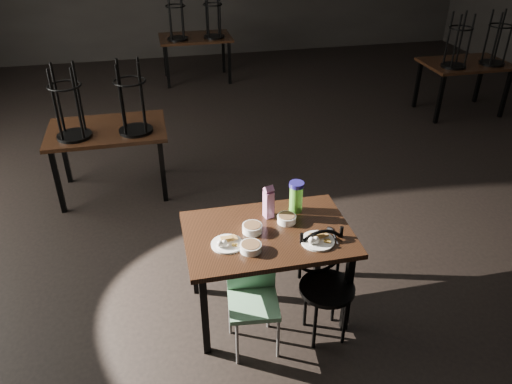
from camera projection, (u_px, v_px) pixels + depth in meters
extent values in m
plane|color=black|center=(311.00, 212.00, 5.16)|extent=(12.00, 12.00, 0.00)
cube|color=black|center=(268.00, 234.00, 3.59)|extent=(1.20, 0.80, 0.04)
cube|color=black|center=(205.00, 315.00, 3.42)|extent=(0.05, 0.05, 0.71)
cube|color=black|center=(347.00, 293.00, 3.61)|extent=(0.05, 0.05, 0.71)
cube|color=black|center=(194.00, 258.00, 3.96)|extent=(0.05, 0.05, 0.71)
cube|color=black|center=(319.00, 241.00, 4.15)|extent=(0.05, 0.05, 0.71)
cylinder|color=white|center=(227.00, 244.00, 3.45)|extent=(0.22, 0.22, 0.01)
cube|color=#A9763C|center=(227.00, 235.00, 3.45)|extent=(0.08, 0.08, 0.04)
cube|color=#A9763C|center=(230.00, 235.00, 3.46)|extent=(0.09, 0.09, 0.03)
ellipsoid|color=white|center=(220.00, 244.00, 3.39)|extent=(0.04, 0.04, 0.05)
ellipsoid|color=white|center=(224.00, 243.00, 3.40)|extent=(0.04, 0.04, 0.05)
cylinder|color=white|center=(318.00, 241.00, 3.48)|extent=(0.24, 0.24, 0.01)
cube|color=#A9763C|center=(317.00, 232.00, 3.48)|extent=(0.09, 0.08, 0.04)
cube|color=#A9763C|center=(321.00, 231.00, 3.49)|extent=(0.10, 0.10, 0.03)
ellipsoid|color=white|center=(311.00, 241.00, 3.42)|extent=(0.05, 0.05, 0.06)
ellipsoid|color=white|center=(316.00, 240.00, 3.43)|extent=(0.05, 0.05, 0.06)
cylinder|color=white|center=(252.00, 228.00, 3.57)|extent=(0.14, 0.14, 0.06)
cylinder|color=brown|center=(252.00, 226.00, 3.56)|extent=(0.12, 0.12, 0.01)
cylinder|color=white|center=(287.00, 219.00, 3.67)|extent=(0.14, 0.14, 0.06)
cylinder|color=brown|center=(287.00, 217.00, 3.66)|extent=(0.12, 0.12, 0.01)
cylinder|color=white|center=(251.00, 247.00, 3.38)|extent=(0.15, 0.15, 0.05)
cylinder|color=brown|center=(251.00, 245.00, 3.37)|extent=(0.13, 0.13, 0.01)
cube|color=#931A6D|center=(269.00, 204.00, 3.70)|extent=(0.08, 0.08, 0.21)
cube|color=#931A6D|center=(269.00, 190.00, 3.63)|extent=(0.08, 0.08, 0.07)
cylinder|color=#5EC239|center=(296.00, 199.00, 3.77)|extent=(0.11, 0.11, 0.21)
cylinder|color=navy|center=(297.00, 185.00, 3.70)|extent=(0.12, 0.12, 0.03)
ellipsoid|color=silver|center=(330.00, 229.00, 3.60)|extent=(0.05, 0.06, 0.01)
cube|color=silver|center=(335.00, 238.00, 3.51)|extent=(0.02, 0.14, 0.00)
cylinder|color=black|center=(327.00, 288.00, 3.52)|extent=(0.40, 0.40, 0.03)
torus|color=black|center=(320.00, 252.00, 3.56)|extent=(0.38, 0.04, 0.38)
cylinder|color=black|center=(334.00, 299.00, 3.75)|extent=(0.03, 0.03, 0.45)
cylinder|color=black|center=(306.00, 303.00, 3.71)|extent=(0.03, 0.03, 0.45)
cylinder|color=black|center=(315.00, 325.00, 3.52)|extent=(0.03, 0.03, 0.45)
cylinder|color=black|center=(345.00, 320.00, 3.56)|extent=(0.03, 0.03, 0.45)
cube|color=#67A079|center=(253.00, 304.00, 3.45)|extent=(0.38, 0.38, 0.04)
cube|color=#67A079|center=(251.00, 269.00, 3.49)|extent=(0.35, 0.07, 0.33)
cylinder|color=slate|center=(237.00, 343.00, 3.41)|extent=(0.02, 0.02, 0.40)
cylinder|color=slate|center=(278.00, 336.00, 3.46)|extent=(0.02, 0.02, 0.40)
cylinder|color=slate|center=(230.00, 313.00, 3.65)|extent=(0.02, 0.02, 0.40)
cylinder|color=slate|center=(268.00, 307.00, 3.70)|extent=(0.02, 0.02, 0.40)
cube|color=black|center=(107.00, 130.00, 5.15)|extent=(1.20, 0.80, 0.04)
cube|color=black|center=(58.00, 182.00, 4.98)|extent=(0.05, 0.05, 0.71)
cube|color=black|center=(163.00, 171.00, 5.18)|extent=(0.05, 0.05, 0.71)
cube|color=black|center=(65.00, 154.00, 5.52)|extent=(0.05, 0.05, 0.71)
cube|color=black|center=(160.00, 145.00, 5.71)|extent=(0.05, 0.05, 0.71)
cylinder|color=black|center=(75.00, 136.00, 4.96)|extent=(0.34, 0.34, 0.03)
torus|color=black|center=(65.00, 87.00, 4.70)|extent=(0.32, 0.32, 0.02)
cylinder|color=black|center=(79.00, 96.00, 4.87)|extent=(0.03, 0.03, 0.70)
cylinder|color=black|center=(58.00, 98.00, 4.83)|extent=(0.03, 0.03, 0.70)
cylinder|color=black|center=(55.00, 105.00, 4.67)|extent=(0.03, 0.03, 0.70)
cylinder|color=black|center=(77.00, 104.00, 4.70)|extent=(0.03, 0.03, 0.70)
cylinder|color=black|center=(136.00, 130.00, 5.07)|extent=(0.34, 0.34, 0.03)
torus|color=black|center=(130.00, 83.00, 4.81)|extent=(0.32, 0.32, 0.02)
cylinder|color=black|center=(141.00, 92.00, 4.98)|extent=(0.03, 0.03, 0.70)
cylinder|color=black|center=(121.00, 93.00, 4.94)|extent=(0.03, 0.03, 0.70)
cylinder|color=black|center=(121.00, 100.00, 4.78)|extent=(0.03, 0.03, 0.70)
cylinder|color=black|center=(142.00, 99.00, 4.81)|extent=(0.03, 0.03, 0.70)
cube|color=black|center=(466.00, 64.00, 7.13)|extent=(1.20, 0.80, 0.04)
cube|color=black|center=(440.00, 99.00, 6.96)|extent=(0.05, 0.05, 0.71)
cube|color=black|center=(505.00, 94.00, 7.15)|extent=(0.05, 0.05, 0.71)
cube|color=black|center=(417.00, 84.00, 7.50)|extent=(0.05, 0.05, 0.71)
cube|color=black|center=(479.00, 80.00, 7.69)|extent=(0.05, 0.05, 0.71)
cylinder|color=black|center=(453.00, 66.00, 6.93)|extent=(0.34, 0.34, 0.03)
torus|color=black|center=(461.00, 29.00, 6.67)|extent=(0.32, 0.32, 0.02)
cylinder|color=black|center=(461.00, 37.00, 6.84)|extent=(0.03, 0.03, 0.70)
cylinder|color=black|center=(448.00, 38.00, 6.81)|extent=(0.03, 0.03, 0.70)
cylinder|color=black|center=(456.00, 41.00, 6.64)|extent=(0.03, 0.03, 0.70)
cylinder|color=black|center=(470.00, 41.00, 6.68)|extent=(0.03, 0.03, 0.70)
cylinder|color=black|center=(492.00, 63.00, 7.04)|extent=(0.34, 0.34, 0.03)
torus|color=black|center=(501.00, 27.00, 6.78)|extent=(0.32, 0.32, 0.02)
cylinder|color=black|center=(500.00, 35.00, 6.96)|extent=(0.03, 0.03, 0.70)
cylinder|color=black|center=(487.00, 35.00, 6.92)|extent=(0.03, 0.03, 0.70)
cylinder|color=black|center=(496.00, 39.00, 6.75)|extent=(0.03, 0.03, 0.70)
cylinder|color=black|center=(509.00, 38.00, 6.79)|extent=(0.03, 0.03, 0.70)
cube|color=black|center=(195.00, 38.00, 8.40)|extent=(1.20, 0.80, 0.04)
cube|color=black|center=(167.00, 67.00, 8.24)|extent=(0.05, 0.05, 0.71)
cube|color=black|center=(229.00, 63.00, 8.43)|extent=(0.05, 0.05, 0.71)
cube|color=black|center=(165.00, 56.00, 8.77)|extent=(0.05, 0.05, 0.71)
cube|color=black|center=(223.00, 53.00, 8.96)|extent=(0.05, 0.05, 0.71)
cylinder|color=black|center=(178.00, 39.00, 8.21)|extent=(0.34, 0.34, 0.03)
torus|color=black|center=(175.00, 7.00, 7.95)|extent=(0.32, 0.32, 0.02)
cylinder|color=black|center=(182.00, 14.00, 8.12)|extent=(0.03, 0.03, 0.70)
cylinder|color=black|center=(169.00, 15.00, 8.08)|extent=(0.03, 0.03, 0.70)
cylinder|color=black|center=(170.00, 17.00, 7.92)|extent=(0.03, 0.03, 0.70)
cylinder|color=black|center=(183.00, 17.00, 7.95)|extent=(0.03, 0.03, 0.70)
cylinder|color=black|center=(214.00, 37.00, 8.32)|extent=(0.34, 0.34, 0.03)
torus|color=black|center=(213.00, 5.00, 8.06)|extent=(0.32, 0.32, 0.02)
cylinder|color=black|center=(218.00, 12.00, 8.23)|extent=(0.03, 0.03, 0.70)
cylinder|color=black|center=(206.00, 13.00, 8.19)|extent=(0.03, 0.03, 0.70)
cylinder|color=black|center=(208.00, 16.00, 8.03)|extent=(0.03, 0.03, 0.70)
cylinder|color=black|center=(220.00, 15.00, 8.06)|extent=(0.03, 0.03, 0.70)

